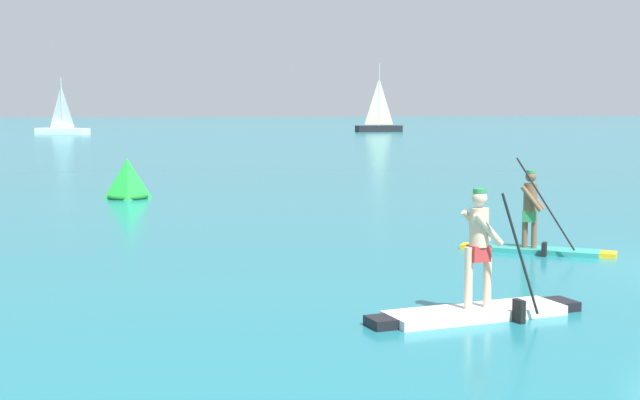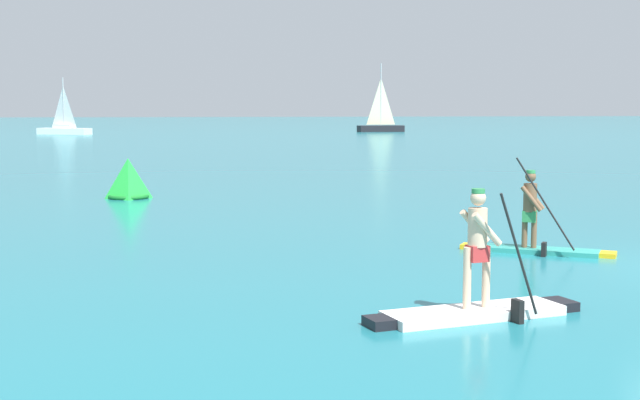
% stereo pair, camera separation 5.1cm
% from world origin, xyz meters
% --- Properties ---
extents(paddleboarder_near_left, '(3.17, 1.23, 1.77)m').
position_xyz_m(paddleboarder_near_left, '(-5.37, -2.51, 0.32)').
color(paddleboarder_near_left, white).
rests_on(paddleboarder_near_left, ground).
extents(paddleboarder_mid_center, '(2.73, 1.93, 1.93)m').
position_xyz_m(paddleboarder_mid_center, '(-2.38, 2.45, 0.37)').
color(paddleboarder_mid_center, teal).
rests_on(paddleboarder_mid_center, ground).
extents(race_marker_buoy, '(1.27, 1.27, 1.24)m').
position_xyz_m(race_marker_buoy, '(-10.61, 14.37, 0.55)').
color(race_marker_buoy, green).
rests_on(race_marker_buoy, ground).
extents(sailboat_left_horizon, '(5.60, 4.03, 5.68)m').
position_xyz_m(sailboat_left_horizon, '(-19.38, 79.08, 0.70)').
color(sailboat_left_horizon, white).
rests_on(sailboat_left_horizon, ground).
extents(sailboat_right_horizon, '(5.23, 2.01, 7.52)m').
position_xyz_m(sailboat_right_horizon, '(14.16, 82.50, 0.86)').
color(sailboat_right_horizon, black).
rests_on(sailboat_right_horizon, ground).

